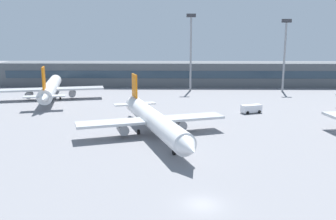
{
  "coord_description": "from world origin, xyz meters",
  "views": [
    {
      "loc": [
        -3.26,
        -39.47,
        19.27
      ],
      "look_at": [
        -4.62,
        40.0,
        3.0
      ],
      "focal_mm": 39.16,
      "sensor_mm": 36.0,
      "label": 1
    }
  ],
  "objects_px": {
    "floodlight_tower_west": "(191,47)",
    "floodlight_tower_east": "(285,50)",
    "service_van_white": "(251,109)",
    "airplane_near": "(154,120)",
    "airplane_far": "(51,88)"
  },
  "relations": [
    {
      "from": "airplane_near",
      "to": "service_van_white",
      "type": "relative_size",
      "value": 7.35
    },
    {
      "from": "service_van_white",
      "to": "floodlight_tower_west",
      "type": "distance_m",
      "value": 42.63
    },
    {
      "from": "airplane_near",
      "to": "floodlight_tower_east",
      "type": "distance_m",
      "value": 73.0
    },
    {
      "from": "airplane_near",
      "to": "floodlight_tower_east",
      "type": "bearing_deg",
      "value": 54.61
    },
    {
      "from": "airplane_near",
      "to": "floodlight_tower_east",
      "type": "xyz_separation_m",
      "value": [
        41.79,
        58.81,
        11.13
      ]
    },
    {
      "from": "airplane_near",
      "to": "floodlight_tower_east",
      "type": "relative_size",
      "value": 1.66
    },
    {
      "from": "airplane_far",
      "to": "floodlight_tower_west",
      "type": "xyz_separation_m",
      "value": [
        43.65,
        17.5,
        11.82
      ]
    },
    {
      "from": "airplane_far",
      "to": "service_van_white",
      "type": "xyz_separation_m",
      "value": [
        57.43,
        -20.29,
        -2.33
      ]
    },
    {
      "from": "service_van_white",
      "to": "floodlight_tower_east",
      "type": "relative_size",
      "value": 0.23
    },
    {
      "from": "floodlight_tower_west",
      "to": "floodlight_tower_east",
      "type": "xyz_separation_m",
      "value": [
        32.16,
        -1.01,
        -0.94
      ]
    },
    {
      "from": "service_van_white",
      "to": "floodlight_tower_west",
      "type": "relative_size",
      "value": 0.21
    },
    {
      "from": "airplane_near",
      "to": "airplane_far",
      "type": "relative_size",
      "value": 0.91
    },
    {
      "from": "airplane_far",
      "to": "floodlight_tower_west",
      "type": "bearing_deg",
      "value": 21.84
    },
    {
      "from": "airplane_near",
      "to": "floodlight_tower_west",
      "type": "xyz_separation_m",
      "value": [
        9.62,
        59.82,
        12.07
      ]
    },
    {
      "from": "service_van_white",
      "to": "floodlight_tower_east",
      "type": "bearing_deg",
      "value": 63.43
    }
  ]
}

